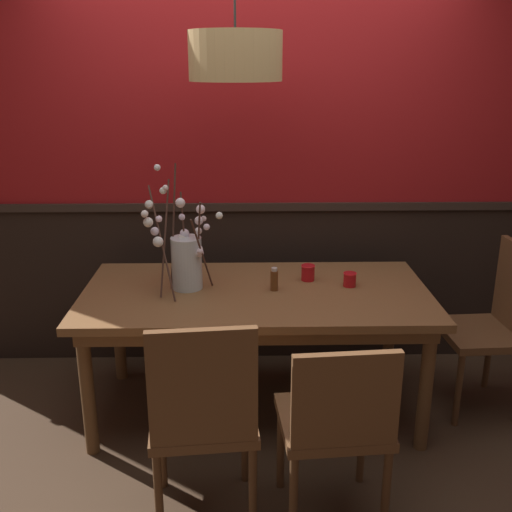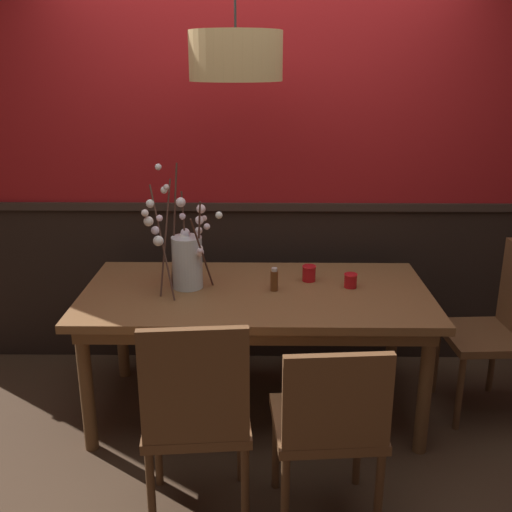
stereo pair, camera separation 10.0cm
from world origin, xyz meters
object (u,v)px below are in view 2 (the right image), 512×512
chair_near_side_left (196,413)px  candle_holder_nearer_edge (309,273)px  vase_with_blossoms (186,258)px  condiment_bottle (274,280)px  chair_far_side_left (213,273)px  candle_holder_nearer_center (351,280)px  pendant_lamp (236,56)px  chair_near_side_right (330,422)px  chair_head_east_end (497,323)px  dining_table (256,304)px

chair_near_side_left → candle_holder_nearer_edge: size_ratio=10.80×
vase_with_blossoms → candle_holder_nearer_edge: (0.69, 0.11, -0.13)m
candle_holder_nearer_edge → condiment_bottle: 0.25m
chair_far_side_left → candle_holder_nearer_center: size_ratio=12.00×
pendant_lamp → candle_holder_nearer_center: bearing=1.0°
chair_near_side_right → chair_far_side_left: chair_far_side_left is taller
chair_near_side_left → pendant_lamp: pendant_lamp is taller
chair_head_east_end → condiment_bottle: 1.28m
chair_head_east_end → chair_far_side_left: (-1.67, 0.85, -0.01)m
vase_with_blossoms → chair_near_side_right: bearing=-53.7°
chair_far_side_left → chair_near_side_right: bearing=-70.5°
chair_near_side_right → condiment_bottle: size_ratio=6.82×
dining_table → candle_holder_nearer_center: 0.54m
chair_near_side_right → candle_holder_nearer_edge: bearing=90.9°
candle_holder_nearer_center → candle_holder_nearer_edge: size_ratio=0.88×
chair_near_side_left → condiment_bottle: 0.99m
chair_head_east_end → candle_holder_nearer_center: chair_head_east_end is taller
candle_holder_nearer_center → chair_near_side_right: bearing=-102.1°
chair_head_east_end → pendant_lamp: size_ratio=0.85×
candle_holder_nearer_center → pendant_lamp: size_ratio=0.07×
chair_near_side_right → pendant_lamp: size_ratio=0.77×
dining_table → vase_with_blossoms: 0.46m
chair_near_side_right → pendant_lamp: bearing=113.6°
candle_holder_nearer_edge → condiment_bottle: bearing=-142.6°
candle_holder_nearer_center → chair_near_side_left: bearing=-128.7°
chair_far_side_left → candle_holder_nearer_center: chair_far_side_left is taller
condiment_bottle → chair_near_side_left: bearing=-110.6°
vase_with_blossoms → chair_far_side_left: bearing=85.3°
chair_near_side_right → dining_table: bearing=109.2°
chair_near_side_left → chair_far_side_left: 1.77m
chair_near_side_right → candle_holder_nearer_center: 1.02m
candle_holder_nearer_edge → pendant_lamp: 1.24m
dining_table → chair_far_side_left: 0.94m
condiment_bottle → vase_with_blossoms: bearing=175.0°
chair_head_east_end → pendant_lamp: (-1.45, 0.02, 1.42)m
dining_table → vase_with_blossoms: (-0.38, 0.04, 0.25)m
dining_table → candle_holder_nearer_edge: 0.36m
chair_near_side_left → candle_holder_nearer_edge: bearing=62.9°
chair_near_side_left → candle_holder_nearer_edge: chair_near_side_left is taller
vase_with_blossoms → candle_holder_nearer_edge: bearing=9.2°
dining_table → candle_holder_nearer_edge: bearing=27.3°
vase_with_blossoms → pendant_lamp: 1.08m
chair_near_side_right → chair_head_east_end: 1.39m
chair_far_side_left → chair_head_east_end: bearing=-27.1°
chair_head_east_end → chair_near_side_left: bearing=-150.0°
candle_holder_nearer_center → condiment_bottle: condiment_bottle is taller
vase_with_blossoms → condiment_bottle: (0.48, -0.04, -0.11)m
chair_far_side_left → candle_holder_nearer_edge: 0.98m
chair_near_side_right → candle_holder_nearer_center: chair_near_side_right is taller
chair_near_side_right → chair_near_side_left: bearing=178.2°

